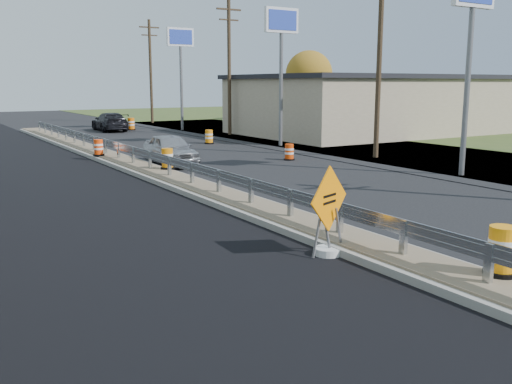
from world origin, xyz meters
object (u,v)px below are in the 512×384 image
barrel_median_near (502,252)px  barrel_shoulder_far (131,124)px  car_silver (170,149)px  caution_sign (328,233)px  barrel_shoulder_near (289,152)px  barrel_median_far (99,148)px  car_dark_far (110,122)px  barrel_shoulder_mid (209,137)px  barrel_median_mid (167,159)px

barrel_median_near → barrel_shoulder_far: size_ratio=0.93×
car_silver → barrel_median_near: bearing=-89.9°
caution_sign → barrel_shoulder_near: bearing=37.6°
barrel_median_near → car_silver: size_ratio=0.22×
car_silver → barrel_shoulder_far: bearing=79.5°
barrel_median_far → barrel_shoulder_near: barrel_median_far is taller
car_dark_far → barrel_shoulder_mid: bearing=103.2°
barrel_median_near → barrel_shoulder_far: 38.49m
barrel_median_near → barrel_shoulder_near: (6.78, 16.42, -0.29)m
barrel_median_mid → barrel_shoulder_near: 6.87m
barrel_median_far → barrel_median_mid: bearing=-79.3°
car_silver → barrel_median_mid: bearing=-111.7°
caution_sign → barrel_shoulder_far: caution_sign is taller
barrel_shoulder_mid → barrel_shoulder_far: (-0.50, 12.66, 0.05)m
barrel_shoulder_near → car_dark_far: (-2.01, 21.64, 0.34)m
barrel_median_mid → barrel_shoulder_mid: bearing=55.0°
barrel_median_far → car_silver: 4.00m
barrel_median_near → barrel_shoulder_near: size_ratio=1.15×
barrel_median_far → car_dark_far: car_dark_far is taller
caution_sign → car_dark_far: 35.45m
caution_sign → barrel_shoulder_far: (7.90, 34.78, -0.03)m
barrel_median_mid → car_silver: (1.25, 2.59, 0.07)m
caution_sign → barrel_median_near: size_ratio=2.17×
barrel_median_far → barrel_shoulder_far: barrel_median_far is taller
barrel_median_far → car_silver: bearing=-54.0°
barrel_median_mid → barrel_median_far: (-1.10, 5.83, -0.03)m
barrel_median_mid → car_silver: 2.88m
barrel_median_near → car_dark_far: (4.77, 38.06, 0.05)m
barrel_shoulder_near → barrel_median_mid: bearing=-171.0°
barrel_median_near → barrel_shoulder_far: (6.45, 37.94, -0.20)m
barrel_shoulder_far → car_dark_far: (-1.68, 0.12, 0.25)m
barrel_shoulder_far → car_silver: 20.67m
caution_sign → barrel_shoulder_mid: bearing=48.6°
caution_sign → barrel_median_near: caution_sign is taller
barrel_median_near → car_dark_far: car_dark_far is taller
caution_sign → car_silver: 15.02m
barrel_shoulder_near → barrel_shoulder_mid: (0.17, 8.87, 0.03)m
barrel_shoulder_mid → car_silver: car_silver is taller
barrel_median_near → barrel_median_mid: bearing=90.0°
barrel_median_near → car_dark_far: 38.36m
barrel_median_mid → car_dark_far: (4.77, 22.71, 0.08)m
barrel_median_far → barrel_shoulder_mid: bearing=27.0°
barrel_shoulder_far → barrel_shoulder_mid: bearing=-87.7°
barrel_median_far → barrel_shoulder_near: (7.88, -4.76, -0.23)m
car_silver → car_dark_far: (3.52, 20.12, 0.02)m
barrel_shoulder_mid → barrel_shoulder_near: bearing=-91.1°
barrel_median_far → barrel_shoulder_near: size_ratio=0.99×
caution_sign → car_silver: caution_sign is taller
barrel_shoulder_far → car_silver: car_silver is taller
barrel_shoulder_near → car_silver: size_ratio=0.19×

